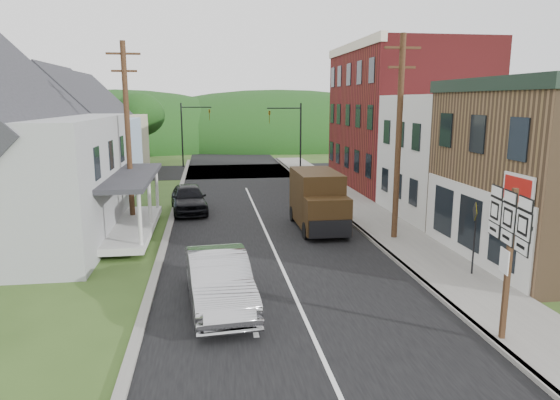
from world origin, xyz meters
name	(u,v)px	position (x,y,z in m)	size (l,w,h in m)	color
ground	(284,272)	(0.00, 0.00, 0.00)	(120.00, 120.00, 0.00)	#2D4719
road	(257,213)	(0.00, 10.00, 0.00)	(9.00, 90.00, 0.02)	black
cross_road	(238,171)	(0.00, 27.00, 0.00)	(60.00, 9.00, 0.02)	black
sidewalk_right	(369,216)	(5.90, 8.00, 0.07)	(2.80, 55.00, 0.15)	slate
curb_right	(345,217)	(4.55, 8.00, 0.07)	(0.20, 55.00, 0.15)	slate
curb_left	(170,223)	(-4.65, 8.00, 0.06)	(0.30, 55.00, 0.12)	slate
storefront_white	(471,157)	(11.30, 7.50, 3.25)	(8.00, 7.00, 6.50)	silver
storefront_red	(404,118)	(11.30, 17.00, 5.00)	(8.00, 12.00, 10.00)	maroon
house_blue	(79,140)	(-11.00, 17.00, 3.69)	(7.14, 8.16, 7.28)	#99B3D0
house_cream	(100,131)	(-11.50, 26.00, 3.69)	(7.14, 8.16, 7.28)	beige
utility_pole_right	(399,137)	(5.60, 3.50, 4.66)	(1.60, 0.26, 9.00)	#472D19
utility_pole_left	(128,133)	(-6.50, 8.00, 4.66)	(1.60, 0.26, 9.00)	#472D19
traffic_signal_right	(292,131)	(4.30, 23.50, 3.76)	(2.87, 0.20, 6.00)	black
traffic_signal_left	(189,127)	(-4.30, 30.50, 3.76)	(2.87, 0.20, 6.00)	black
tree_left_d	(139,115)	(-9.00, 32.00, 4.88)	(4.80, 4.80, 6.94)	#382616
forested_ridge	(226,144)	(0.00, 55.00, 0.00)	(90.00, 30.00, 16.00)	#183810
silver_sedan	(219,281)	(-2.42, -2.87, 0.84)	(1.77, 5.09, 1.68)	#A6A5AA
dark_sedan	(189,199)	(-3.80, 10.66, 0.79)	(1.87, 4.64, 1.58)	black
delivery_van	(318,201)	(2.60, 5.93, 1.43)	(2.10, 5.04, 2.82)	black
route_sign_cluster	(508,243)	(4.74, -6.27, 2.71)	(0.43, 2.25, 3.96)	#472D19
warning_sign	(475,228)	(6.54, -1.58, 1.84)	(0.26, 0.69, 2.64)	black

